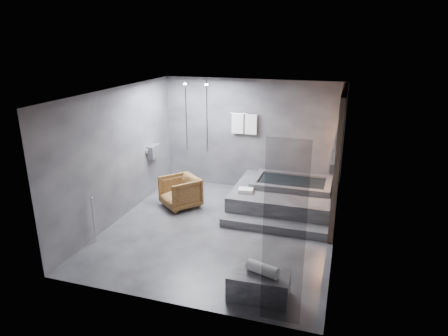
% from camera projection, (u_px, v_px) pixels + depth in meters
% --- Properties ---
extents(room, '(5.00, 5.04, 2.82)m').
position_uv_depth(room, '(243.00, 147.00, 7.78)').
color(room, '#2D2C2F').
rests_on(room, ground).
extents(tub_deck, '(2.20, 2.00, 0.50)m').
position_uv_depth(tub_deck, '(283.00, 198.00, 9.16)').
color(tub_deck, '#323134').
rests_on(tub_deck, ground).
extents(tub_step, '(2.20, 0.36, 0.18)m').
position_uv_depth(tub_step, '(273.00, 226.00, 8.14)').
color(tub_step, '#323134').
rests_on(tub_step, ground).
extents(concrete_bench, '(0.94, 0.54, 0.41)m').
position_uv_depth(concrete_bench, '(259.00, 286.00, 6.03)').
color(concrete_bench, '#353538').
rests_on(concrete_bench, ground).
extents(driftwood_chair, '(1.10, 1.10, 0.72)m').
position_uv_depth(driftwood_chair, '(180.00, 192.00, 9.19)').
color(driftwood_chair, '#3F250F').
rests_on(driftwood_chair, ground).
extents(rolled_towel, '(0.52, 0.31, 0.18)m').
position_uv_depth(rolled_towel, '(262.00, 269.00, 5.92)').
color(rolled_towel, white).
rests_on(rolled_towel, concrete_bench).
extents(deck_towel, '(0.35, 0.27, 0.09)m').
position_uv_depth(deck_towel, '(246.00, 191.00, 8.80)').
color(deck_towel, white).
rests_on(deck_towel, tub_deck).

